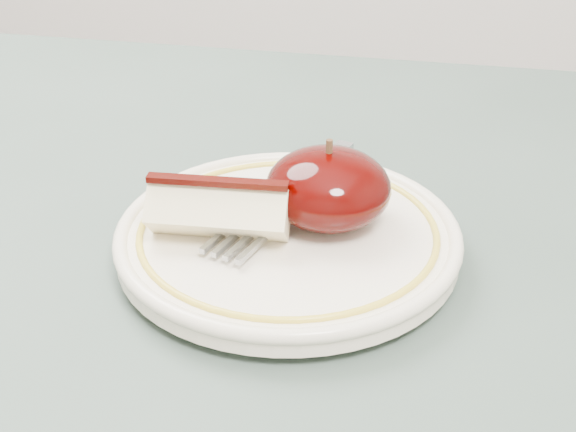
# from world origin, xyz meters

# --- Properties ---
(plate) EXTENTS (0.21, 0.21, 0.02)m
(plate) POSITION_xyz_m (-0.02, 0.08, 0.76)
(plate) COLOR #F1E6CA
(plate) RESTS_ON table
(apple_half) EXTENTS (0.08, 0.07, 0.05)m
(apple_half) POSITION_xyz_m (0.00, 0.09, 0.79)
(apple_half) COLOR black
(apple_half) RESTS_ON plate
(apple_wedge) EXTENTS (0.08, 0.04, 0.04)m
(apple_wedge) POSITION_xyz_m (-0.06, 0.06, 0.79)
(apple_wedge) COLOR #FFF0BB
(apple_wedge) RESTS_ON plate
(fork) EXTENTS (0.07, 0.17, 0.00)m
(fork) POSITION_xyz_m (-0.03, 0.11, 0.77)
(fork) COLOR #919499
(fork) RESTS_ON plate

